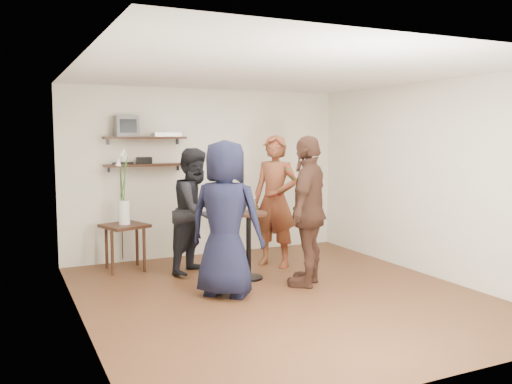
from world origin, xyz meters
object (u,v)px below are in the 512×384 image
crt_monitor (126,126)px  person_plaid (275,201)px  person_brown (308,211)px  radio (144,160)px  side_table (125,232)px  drinks_table (249,236)px  person_navy (226,219)px  dvd_deck (166,135)px  person_dark (196,211)px

crt_monitor → person_plaid: size_ratio=0.17×
crt_monitor → person_brown: crt_monitor is taller
radio → side_table: radio is taller
radio → person_plaid: bearing=-32.8°
drinks_table → person_navy: (-0.56, -0.58, 0.35)m
crt_monitor → person_plaid: (1.88, -1.05, -1.07)m
side_table → person_navy: (0.82, -1.73, 0.37)m
crt_monitor → dvd_deck: (0.59, 0.00, -0.12)m
dvd_deck → drinks_table: size_ratio=0.45×
side_table → dvd_deck: bearing=28.0°
drinks_table → person_dark: size_ratio=0.52×
radio → person_dark: person_dark is taller
crt_monitor → person_brown: 2.98m
drinks_table → person_navy: size_ratio=0.48×
person_navy → person_dark: bearing=-48.5°
dvd_deck → person_plaid: 1.92m
drinks_table → radio: bearing=122.8°
radio → crt_monitor: bearing=180.0°
radio → person_dark: (0.48, -0.91, -0.66)m
person_navy → person_brown: bearing=-135.8°
radio → side_table: bearing=-135.0°
dvd_deck → person_brown: 2.62m
radio → drinks_table: 2.06m
radio → person_dark: bearing=-62.1°
crt_monitor → drinks_table: bearing=-51.1°
person_plaid → dvd_deck: bearing=-166.5°
person_plaid → person_dark: person_plaid is taller
drinks_table → dvd_deck: bearing=112.8°
person_dark → drinks_table: bearing=-90.0°
side_table → person_brown: (1.94, -1.73, 0.40)m
person_dark → person_navy: (-0.05, -1.20, 0.06)m
crt_monitor → person_navy: 2.48m
person_navy → person_brown: (1.12, 0.00, 0.02)m
dvd_deck → side_table: (-0.73, -0.39, -1.35)m
side_table → person_brown: bearing=-41.7°
dvd_deck → person_brown: dvd_deck is taller
person_plaid → person_brown: (-0.08, -1.06, -0.00)m
person_dark → person_brown: bearing=-87.3°
dvd_deck → person_plaid: (1.29, -1.05, -0.95)m
person_navy → side_table: bearing=-20.7°
dvd_deck → person_dark: bearing=-81.2°
person_plaid → person_navy: bearing=-85.6°
person_brown → person_plaid: bearing=-138.6°
side_table → person_plaid: (2.02, -0.66, 0.40)m
person_brown → crt_monitor: bearing=-93.9°
person_dark → radio: bearing=78.8°
crt_monitor → person_navy: crt_monitor is taller
crt_monitor → dvd_deck: bearing=0.0°
radio → person_plaid: person_plaid is taller
side_table → drinks_table: 1.80m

